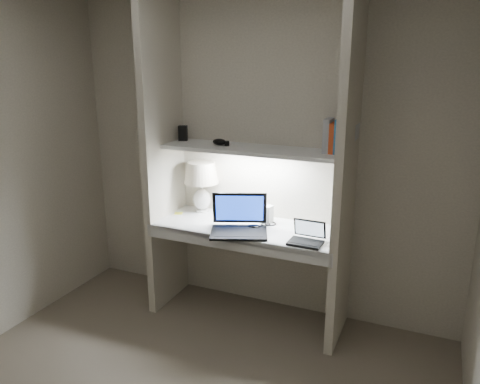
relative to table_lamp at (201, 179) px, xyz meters
The scene contains 17 objects.
back_wall 0.53m from the table_lamp, 11.58° to the left, with size 3.20×0.01×2.50m, color beige.
alcove_panel_left 0.36m from the table_lamp, 144.37° to the right, with size 0.06×0.55×2.50m, color beige.
alcove_panel_right 1.24m from the table_lamp, ahead, with size 0.06×0.55×2.50m, color beige.
desk 0.60m from the table_lamp, 19.90° to the right, with size 1.40×0.55×0.04m, color white.
desk_apron 0.73m from the table_lamp, 41.93° to the right, with size 1.46×0.03×0.10m, color silver.
shelf 0.57m from the table_lamp, ahead, with size 1.40×0.36×0.03m, color silver.
strip_light 0.56m from the table_lamp, ahead, with size 0.60×0.04×0.01m, color white.
table_lamp is the anchor object (origin of this frame).
laptop_main 0.60m from the table_lamp, 32.59° to the right, with size 0.51×0.48×0.27m.
laptop_netbook 1.08m from the table_lamp, 17.82° to the right, with size 0.24×0.21×0.15m.
speaker 0.63m from the table_lamp, ahead, with size 0.10×0.07×0.14m, color silver.
mouse 0.66m from the table_lamp, 21.54° to the right, with size 0.10×0.06×0.04m, color black.
cable_coil 0.70m from the table_lamp, ahead, with size 0.09×0.09×0.01m, color black.
sticky_note 0.35m from the table_lamp, 140.71° to the right, with size 0.07×0.07×0.00m, color #F5F934.
book_row 1.21m from the table_lamp, ahead, with size 0.23×0.16×0.24m.
shelf_box 0.40m from the table_lamp, behind, with size 0.07×0.05×0.12m, color black.
shelf_gadget 0.40m from the table_lamp, 21.81° to the right, with size 0.12×0.08×0.05m, color black.
Camera 1 is at (1.29, -1.91, 2.02)m, focal length 35.00 mm.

